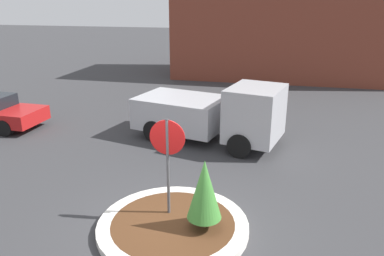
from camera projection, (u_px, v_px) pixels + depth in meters
ground_plane at (173, 229)px, 8.61m from camera, size 120.00×120.00×0.00m
traffic_island at (173, 226)px, 8.58m from camera, size 3.46×3.46×0.18m
stop_sign at (168, 151)px, 8.43m from camera, size 0.82×0.07×2.52m
island_shrub at (204, 190)px, 8.07m from camera, size 0.77×0.77×1.63m
utility_truck at (212, 113)px, 13.63m from camera, size 5.69×3.38×2.20m
storefront_building at (293, 19)px, 24.33m from camera, size 15.09×6.07×7.48m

